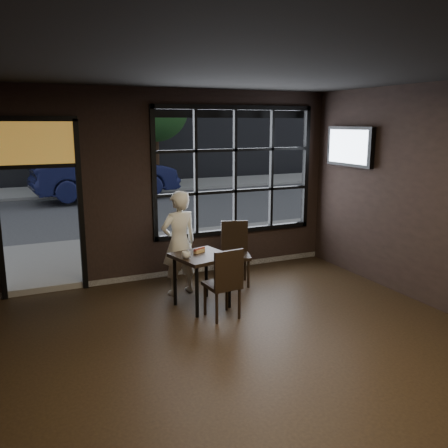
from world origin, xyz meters
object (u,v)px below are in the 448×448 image
man (179,243)px  chair_near (222,282)px  cafe_table (202,280)px  navy_car (106,174)px

man → chair_near: bearing=91.4°
cafe_table → man: 0.79m
navy_car → man: bearing=170.7°
cafe_table → chair_near: 0.49m
cafe_table → navy_car: (0.60, 10.55, 0.52)m
chair_near → man: (-0.22, 1.13, 0.32)m
man → navy_car: navy_car is taller
cafe_table → navy_car: navy_car is taller
cafe_table → chair_near: chair_near is taller
navy_car → cafe_table: bearing=171.6°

